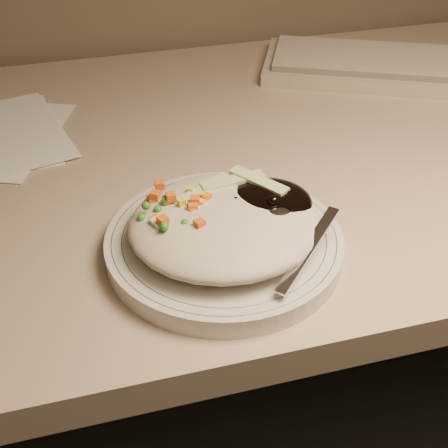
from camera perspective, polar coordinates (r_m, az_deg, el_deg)
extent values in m
cube|color=tan|center=(0.83, 0.27, 5.80)|extent=(1.40, 0.70, 0.04)
cylinder|color=silver|center=(0.64, 0.00, -1.87)|extent=(0.24, 0.24, 0.02)
torus|color=#144723|center=(0.63, 0.00, -1.16)|extent=(0.23, 0.23, 0.00)
torus|color=#144723|center=(0.63, 0.00, -1.16)|extent=(0.21, 0.21, 0.00)
ellipsoid|color=#B4AB92|center=(0.61, 0.12, 0.04)|extent=(0.19, 0.18, 0.04)
ellipsoid|color=black|center=(0.63, 3.70, 1.82)|extent=(0.10, 0.09, 0.03)
ellipsoid|color=orange|center=(0.62, -4.38, 0.60)|extent=(0.08, 0.08, 0.02)
sphere|color=black|center=(0.62, 1.06, 2.02)|extent=(0.01, 0.01, 0.01)
sphere|color=black|center=(0.63, 3.43, 2.71)|extent=(0.01, 0.01, 0.01)
sphere|color=black|center=(0.63, 5.62, 2.95)|extent=(0.01, 0.01, 0.01)
sphere|color=black|center=(0.64, 4.62, 3.07)|extent=(0.01, 0.01, 0.01)
sphere|color=black|center=(0.61, 4.53, 2.10)|extent=(0.01, 0.01, 0.01)
sphere|color=black|center=(0.63, 3.41, 2.32)|extent=(0.01, 0.01, 0.01)
sphere|color=black|center=(0.64, 4.06, 2.99)|extent=(0.01, 0.01, 0.01)
cube|color=orange|center=(0.61, -4.88, 2.49)|extent=(0.01, 0.01, 0.01)
cube|color=orange|center=(0.60, -2.99, 0.74)|extent=(0.01, 0.01, 0.01)
cube|color=orange|center=(0.63, -6.34, 2.63)|extent=(0.01, 0.01, 0.01)
cube|color=orange|center=(0.61, -2.66, 2.18)|extent=(0.01, 0.01, 0.01)
cube|color=orange|center=(0.61, -2.86, 1.55)|extent=(0.01, 0.01, 0.01)
cube|color=orange|center=(0.63, -6.55, 2.22)|extent=(0.01, 0.01, 0.01)
cube|color=orange|center=(0.62, -5.12, 2.20)|extent=(0.01, 0.01, 0.01)
cube|color=orange|center=(0.61, -3.00, 1.28)|extent=(0.01, 0.01, 0.01)
cube|color=orange|center=(0.62, -1.67, 2.37)|extent=(0.01, 0.01, 0.01)
cube|color=orange|center=(0.63, -5.93, 3.57)|extent=(0.01, 0.01, 0.01)
cube|color=orange|center=(0.59, -5.61, 0.30)|extent=(0.01, 0.01, 0.01)
cube|color=orange|center=(0.58, -2.24, 0.02)|extent=(0.01, 0.01, 0.01)
cube|color=orange|center=(0.60, -6.26, 0.35)|extent=(0.01, 0.01, 0.01)
cube|color=orange|center=(0.63, -6.40, 2.01)|extent=(0.01, 0.01, 0.01)
sphere|color=#388C28|center=(0.61, -3.08, 1.67)|extent=(0.01, 0.01, 0.01)
sphere|color=#388C28|center=(0.58, -5.48, -0.27)|extent=(0.01, 0.01, 0.01)
sphere|color=#388C28|center=(0.61, -6.06, 1.31)|extent=(0.01, 0.01, 0.01)
sphere|color=#388C28|center=(0.61, -7.15, 1.65)|extent=(0.01, 0.01, 0.01)
sphere|color=#388C28|center=(0.62, -3.45, 1.86)|extent=(0.01, 0.01, 0.01)
sphere|color=#388C28|center=(0.60, -2.17, -0.02)|extent=(0.01, 0.01, 0.01)
sphere|color=#388C28|center=(0.61, -4.37, 0.98)|extent=(0.01, 0.01, 0.01)
sphere|color=#388C28|center=(0.60, -4.65, -0.21)|extent=(0.01, 0.01, 0.01)
sphere|color=#388C28|center=(0.61, -7.55, 0.55)|extent=(0.01, 0.01, 0.01)
sphere|color=#388C28|center=(0.62, -5.25, 2.30)|extent=(0.01, 0.01, 0.01)
sphere|color=#388C28|center=(0.62, -5.42, 2.10)|extent=(0.01, 0.01, 0.01)
sphere|color=#388C28|center=(0.60, -5.73, 0.38)|extent=(0.01, 0.01, 0.01)
sphere|color=#388C28|center=(0.59, -3.59, 0.07)|extent=(0.01, 0.01, 0.01)
sphere|color=#388C28|center=(0.64, -1.70, 2.92)|extent=(0.01, 0.01, 0.01)
cube|color=yellow|center=(0.62, -3.56, 1.85)|extent=(0.01, 0.01, 0.01)
cube|color=yellow|center=(0.61, -2.06, 1.92)|extent=(0.01, 0.01, 0.01)
cube|color=yellow|center=(0.62, -4.61, 1.83)|extent=(0.01, 0.01, 0.01)
cube|color=yellow|center=(0.61, -3.92, 1.95)|extent=(0.01, 0.01, 0.01)
cube|color=yellow|center=(0.61, -4.32, 0.87)|extent=(0.01, 0.01, 0.01)
cube|color=yellow|center=(0.62, -2.01, 2.62)|extent=(0.01, 0.01, 0.01)
cube|color=yellow|center=(0.63, -3.06, 3.11)|extent=(0.01, 0.01, 0.01)
cube|color=yellow|center=(0.61, -3.44, 0.95)|extent=(0.01, 0.01, 0.01)
cube|color=#B2D18C|center=(0.63, -1.71, 3.22)|extent=(0.07, 0.05, 0.00)
cube|color=#B2D18C|center=(0.64, 0.79, 3.99)|extent=(0.07, 0.02, 0.00)
cube|color=#B2D18C|center=(0.61, -3.78, 1.11)|extent=(0.07, 0.04, 0.00)
cube|color=#B2D18C|center=(0.64, 3.19, 3.99)|extent=(0.05, 0.06, 0.00)
cube|color=#B2D18C|center=(0.60, 0.71, 0.66)|extent=(0.07, 0.04, 0.00)
ellipsoid|color=silver|center=(0.61, 4.63, 1.33)|extent=(0.06, 0.06, 0.01)
cube|color=silver|center=(0.59, 7.73, -2.29)|extent=(0.09, 0.09, 0.03)
cube|color=#A9A08A|center=(1.06, 16.18, 13.35)|extent=(0.47, 0.33, 0.02)
cube|color=beige|center=(1.05, 16.33, 14.13)|extent=(0.43, 0.29, 0.01)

